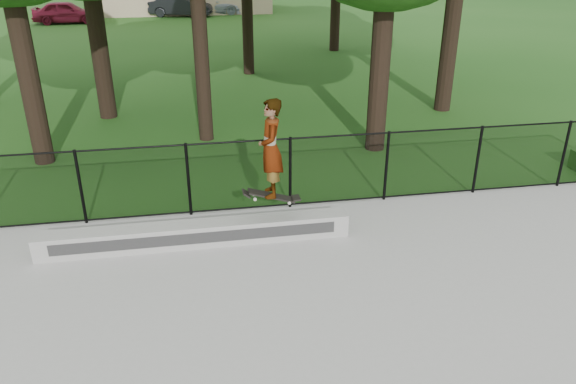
# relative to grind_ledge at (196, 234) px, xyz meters

# --- Properties ---
(grind_ledge) EXTENTS (5.51, 0.40, 0.42)m
(grind_ledge) POSITION_rel_grind_ledge_xyz_m (0.00, 0.00, 0.00)
(grind_ledge) COLOR #A5A4A0
(grind_ledge) RESTS_ON concrete_slab
(car_a) EXTENTS (3.87, 1.58, 1.33)m
(car_a) POSITION_rel_grind_ledge_xyz_m (-7.04, 28.39, 0.39)
(car_a) COLOR maroon
(car_a) RESTS_ON ground
(car_b) EXTENTS (3.91, 2.26, 1.34)m
(car_b) POSITION_rel_grind_ledge_xyz_m (-0.19, 30.29, 0.40)
(car_b) COLOR black
(car_b) RESTS_ON ground
(car_c) EXTENTS (4.04, 2.02, 1.24)m
(car_c) POSITION_rel_grind_ledge_xyz_m (1.82, 31.11, 0.35)
(car_c) COLOR #ACB6C4
(car_c) RESTS_ON ground
(skater_airborne) EXTENTS (0.81, 0.65, 1.92)m
(skater_airborne) POSITION_rel_grind_ledge_xyz_m (1.35, -0.12, 1.55)
(skater_airborne) COLOR black
(skater_airborne) RESTS_ON ground
(chainlink_fence) EXTENTS (16.06, 0.06, 1.50)m
(chainlink_fence) POSITION_rel_grind_ledge_xyz_m (1.92, 1.20, 0.54)
(chainlink_fence) COLOR black
(chainlink_fence) RESTS_ON concrete_slab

